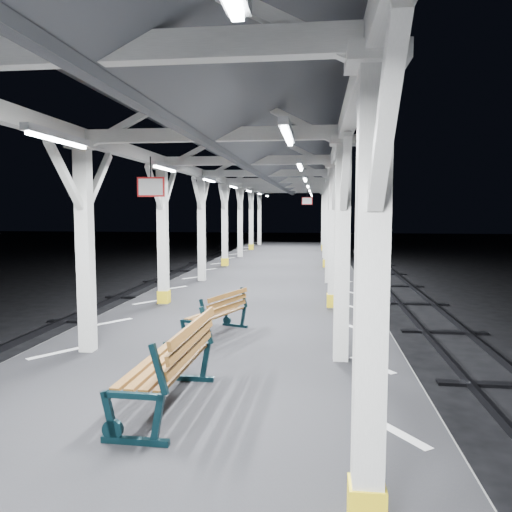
# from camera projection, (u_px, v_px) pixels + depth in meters

# --- Properties ---
(ground) EXTENTS (120.00, 120.00, 0.00)m
(ground) POSITION_uv_depth(u_px,v_px,m) (232.00, 375.00, 9.84)
(ground) COLOR black
(ground) RESTS_ON ground
(platform) EXTENTS (6.00, 50.00, 1.00)m
(platform) POSITION_uv_depth(u_px,v_px,m) (232.00, 351.00, 9.79)
(platform) COLOR black
(platform) RESTS_ON ground
(hazard_stripes_left) EXTENTS (1.00, 48.00, 0.01)m
(hazard_stripes_left) POSITION_uv_depth(u_px,v_px,m) (112.00, 322.00, 10.04)
(hazard_stripes_left) COLOR silver
(hazard_stripes_left) RESTS_ON platform
(hazard_stripes_right) EXTENTS (1.00, 48.00, 0.01)m
(hazard_stripes_right) POSITION_uv_depth(u_px,v_px,m) (360.00, 329.00, 9.45)
(hazard_stripes_right) COLOR silver
(hazard_stripes_right) RESTS_ON platform
(track_right) EXTENTS (2.20, 60.00, 0.16)m
(track_right) POSITION_uv_depth(u_px,v_px,m) (499.00, 382.00, 9.22)
(track_right) COLOR #2D2D33
(track_right) RESTS_ON ground
(canopy) EXTENTS (5.40, 49.00, 4.65)m
(canopy) POSITION_uv_depth(u_px,v_px,m) (231.00, 141.00, 9.39)
(canopy) COLOR silver
(canopy) RESTS_ON platform
(bench_near) EXTENTS (0.76, 1.91, 1.02)m
(bench_near) POSITION_uv_depth(u_px,v_px,m) (175.00, 362.00, 5.65)
(bench_near) COLOR black
(bench_near) RESTS_ON platform
(bench_mid) EXTENTS (1.00, 1.57, 0.80)m
(bench_mid) POSITION_uv_depth(u_px,v_px,m) (220.00, 312.00, 8.94)
(bench_mid) COLOR black
(bench_mid) RESTS_ON platform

